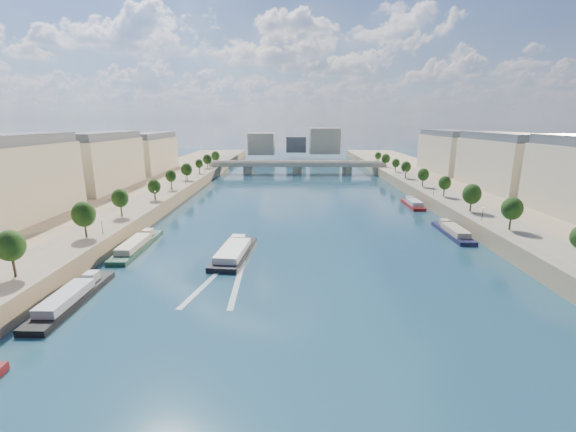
{
  "coord_description": "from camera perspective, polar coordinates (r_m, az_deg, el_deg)",
  "views": [
    {
      "loc": [
        -3.33,
        -25.12,
        34.01
      ],
      "look_at": [
        -4.65,
        90.66,
        5.0
      ],
      "focal_mm": 24.0,
      "sensor_mm": 36.0,
      "label": 1
    }
  ],
  "objects": [
    {
      "name": "lamps_right",
      "position": [
        144.0,
        23.47,
        2.4
      ],
      "size": [
        0.36,
        200.36,
        4.28
      ],
      "color": "black",
      "rests_on": "ground"
    },
    {
      "name": "moored_barges_left",
      "position": [
        74.34,
        -35.43,
        -15.25
      ],
      "size": [
        5.0,
        125.41,
        3.6
      ],
      "color": "#1A1C3A",
      "rests_on": "ground"
    },
    {
      "name": "moored_barges_right",
      "position": [
        94.78,
        32.02,
        -8.67
      ],
      "size": [
        5.0,
        165.86,
        3.6
      ],
      "color": "black",
      "rests_on": "ground"
    },
    {
      "name": "bridge",
      "position": [
        249.77,
        1.43,
        7.41
      ],
      "size": [
        112.0,
        12.0,
        8.15
      ],
      "color": "#C1B79E",
      "rests_on": "ground"
    },
    {
      "name": "ground",
      "position": [
        129.7,
        2.1,
        -1.15
      ],
      "size": [
        700.0,
        700.0,
        0.0
      ],
      "primitive_type": "plane",
      "color": "#0D283B",
      "rests_on": "ground"
    },
    {
      "name": "pave_left",
      "position": [
        139.19,
        -22.05,
        1.01
      ],
      "size": [
        14.0,
        520.0,
        0.1
      ],
      "primitive_type": "cube",
      "color": "gray",
      "rests_on": "quay_left"
    },
    {
      "name": "wake",
      "position": [
        85.45,
        -9.65,
        -9.59
      ],
      "size": [
        10.74,
        26.02,
        0.04
      ],
      "color": "silver",
      "rests_on": "ground"
    },
    {
      "name": "trees_right",
      "position": [
        149.04,
        23.74,
        3.79
      ],
      "size": [
        4.8,
        268.8,
        8.26
      ],
      "color": "#382B1E",
      "rests_on": "ground"
    },
    {
      "name": "tour_barge",
      "position": [
        100.43,
        -8.01,
        -5.33
      ],
      "size": [
        9.52,
        25.69,
        3.59
      ],
      "rotation": [
        0.0,
        0.0,
        -0.09
      ],
      "color": "black",
      "rests_on": "ground"
    },
    {
      "name": "quay_right",
      "position": [
        149.41,
        30.91,
        -0.14
      ],
      "size": [
        44.0,
        520.0,
        5.0
      ],
      "primitive_type": "cube",
      "color": "#9E8460",
      "rests_on": "ground"
    },
    {
      "name": "trees_left",
      "position": [
        139.22,
        -21.18,
        3.38
      ],
      "size": [
        4.8,
        268.8,
        8.26
      ],
      "color": "#382B1E",
      "rests_on": "ground"
    },
    {
      "name": "buildings_right",
      "position": [
        164.05,
        33.41,
        5.61
      ],
      "size": [
        16.0,
        226.0,
        23.2
      ],
      "color": "beige",
      "rests_on": "ground"
    },
    {
      "name": "skyline",
      "position": [
        345.25,
        1.77,
        10.84
      ],
      "size": [
        79.0,
        42.0,
        22.0
      ],
      "color": "beige",
      "rests_on": "ground"
    },
    {
      "name": "lamps_left",
      "position": [
        127.9,
        -21.98,
        1.2
      ],
      "size": [
        0.36,
        200.36,
        4.28
      ],
      "color": "black",
      "rests_on": "ground"
    },
    {
      "name": "quay_left",
      "position": [
        146.16,
        -27.39,
        0.01
      ],
      "size": [
        44.0,
        520.0,
        5.0
      ],
      "primitive_type": "cube",
      "color": "#9E8460",
      "rests_on": "ground"
    },
    {
      "name": "buildings_left",
      "position": [
        160.56,
        -30.1,
        5.9
      ],
      "size": [
        16.0,
        226.0,
        23.2
      ],
      "color": "beige",
      "rests_on": "ground"
    },
    {
      "name": "pave_right",
      "position": [
        141.89,
        25.8,
        0.87
      ],
      "size": [
        14.0,
        520.0,
        0.1
      ],
      "primitive_type": "cube",
      "color": "gray",
      "rests_on": "quay_right"
    }
  ]
}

